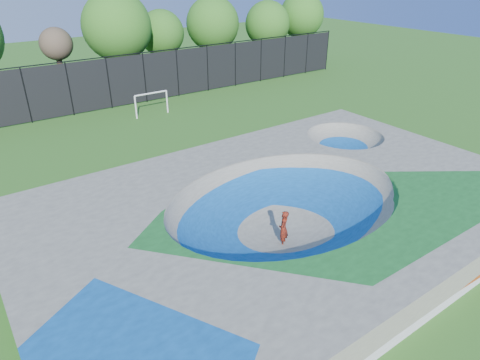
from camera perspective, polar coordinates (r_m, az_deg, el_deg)
name	(u,v)px	position (r m, az deg, el deg)	size (l,w,h in m)	color
ground	(285,225)	(19.10, 6.05, -6.02)	(120.00, 120.00, 0.00)	#275A19
skate_deck	(286,211)	(18.70, 6.16, -4.09)	(22.00, 14.00, 1.50)	gray
skater	(283,229)	(17.42, 5.81, -6.46)	(0.58, 0.38, 1.59)	#B6280E
skateboard	(283,244)	(17.85, 5.70, -8.53)	(0.78, 0.22, 0.05)	black
soccer_goal	(151,100)	(33.20, -11.74, 10.44)	(2.68, 0.12, 1.76)	silver
fence	(109,82)	(35.53, -17.10, 12.37)	(48.09, 0.09, 4.04)	black
treeline	(71,35)	(39.50, -21.57, 17.53)	(53.17, 7.50, 8.49)	#402C20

